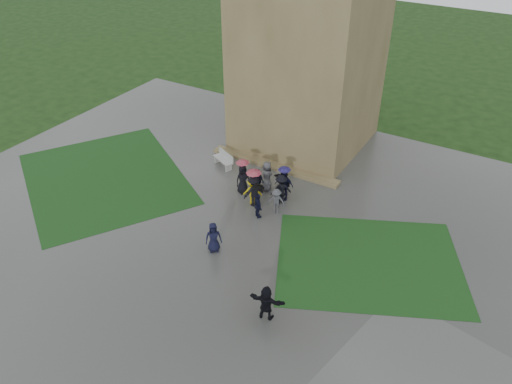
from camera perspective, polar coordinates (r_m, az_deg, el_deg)
The scene contains 10 objects.
ground at distance 25.46m, azimuth -9.68°, elevation -7.82°, with size 120.00×120.00×0.00m, color black.
plaza at distance 26.60m, azimuth -6.98°, elevation -5.40°, with size 34.00×34.00×0.02m, color #3C3C39.
lawn_inset_left at distance 32.74m, azimuth -16.88°, elevation 1.54°, with size 11.00×9.00×0.01m, color #123512.
lawn_inset_right at distance 25.68m, azimuth 12.76°, elevation -7.77°, with size 9.00×7.00×0.01m, color #123512.
tower at distance 32.74m, azimuth 6.38°, elevation 19.97°, with size 8.00×8.00×18.00m, color brown.
tower_plinth at distance 32.43m, azimuth 2.08°, elevation 3.01°, with size 9.00×0.80×0.22m, color brown.
bench at distance 32.42m, azimuth -3.68°, elevation 3.76°, with size 1.77×1.20×0.99m.
visitor_cluster at distance 28.77m, azimuth 1.17°, elevation 0.75°, with size 3.76×3.96×2.40m.
pedestrian_mid at distance 25.26m, azimuth -4.88°, elevation -5.19°, with size 0.83×0.56×1.69m, color black.
pedestrian_near at distance 21.88m, azimuth 1.17°, elevation -12.55°, with size 1.60×0.58×1.73m, color black.
Camera 1 is at (13.22, -13.95, 16.70)m, focal length 35.00 mm.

